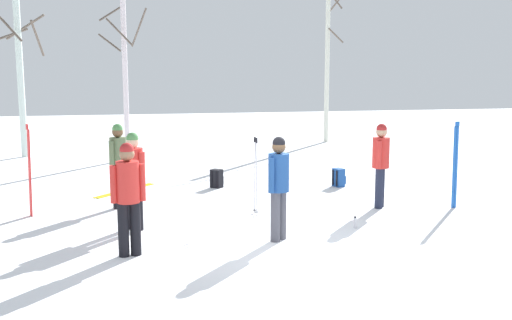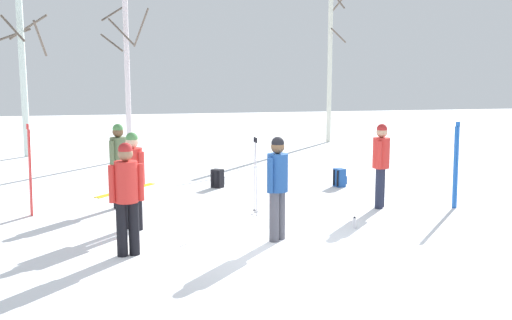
{
  "view_description": "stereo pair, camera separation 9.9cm",
  "coord_description": "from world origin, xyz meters",
  "px_view_note": "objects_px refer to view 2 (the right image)",
  "views": [
    {
      "loc": [
        -2.38,
        -8.64,
        2.74
      ],
      "look_at": [
        0.15,
        2.54,
        1.0
      ],
      "focal_mm": 40.78,
      "sensor_mm": 36.0,
      "label": 1
    },
    {
      "loc": [
        -2.29,
        -8.66,
        2.74
      ],
      "look_at": [
        0.15,
        2.54,
        1.0
      ],
      "focal_mm": 40.78,
      "sensor_mm": 36.0,
      "label": 2
    }
  ],
  "objects_px": {
    "ski_poles_0": "(255,174)",
    "person_0": "(127,192)",
    "person_1": "(119,160)",
    "water_bottle_0": "(354,223)",
    "birch_tree_2": "(127,72)",
    "ski_pair_planted_1": "(456,166)",
    "ski_pair_lying_0": "(126,190)",
    "backpack_1": "(218,179)",
    "birch_tree_1": "(23,65)",
    "person_3": "(278,182)",
    "person_4": "(133,174)",
    "person_2": "(381,160)",
    "birch_tree_3": "(330,65)",
    "backpack_0": "(340,178)",
    "ski_pair_planted_0": "(30,171)"
  },
  "relations": [
    {
      "from": "person_2",
      "to": "ski_pair_lying_0",
      "type": "distance_m",
      "value": 5.89
    },
    {
      "from": "person_0",
      "to": "person_3",
      "type": "distance_m",
      "value": 2.41
    },
    {
      "from": "ski_pair_planted_0",
      "to": "birch_tree_2",
      "type": "xyz_separation_m",
      "value": [
        1.84,
        7.08,
        1.84
      ]
    },
    {
      "from": "ski_pair_lying_0",
      "to": "birch_tree_3",
      "type": "relative_size",
      "value": 0.26
    },
    {
      "from": "person_1",
      "to": "person_2",
      "type": "bearing_deg",
      "value": -12.66
    },
    {
      "from": "person_0",
      "to": "backpack_1",
      "type": "distance_m",
      "value": 5.36
    },
    {
      "from": "person_4",
      "to": "person_1",
      "type": "bearing_deg",
      "value": 98.5
    },
    {
      "from": "birch_tree_3",
      "to": "water_bottle_0",
      "type": "bearing_deg",
      "value": -107.34
    },
    {
      "from": "person_0",
      "to": "person_1",
      "type": "bearing_deg",
      "value": 92.86
    },
    {
      "from": "birch_tree_1",
      "to": "person_2",
      "type": "bearing_deg",
      "value": -48.3
    },
    {
      "from": "ski_poles_0",
      "to": "birch_tree_3",
      "type": "height_order",
      "value": "birch_tree_3"
    },
    {
      "from": "person_2",
      "to": "birch_tree_3",
      "type": "bearing_deg",
      "value": 75.91
    },
    {
      "from": "person_1",
      "to": "ski_pair_planted_0",
      "type": "bearing_deg",
      "value": -165.58
    },
    {
      "from": "ski_poles_0",
      "to": "birch_tree_2",
      "type": "height_order",
      "value": "birch_tree_2"
    },
    {
      "from": "ski_pair_planted_1",
      "to": "backpack_1",
      "type": "relative_size",
      "value": 4.01
    },
    {
      "from": "person_2",
      "to": "birch_tree_1",
      "type": "xyz_separation_m",
      "value": [
        -8.23,
        9.24,
        1.97
      ]
    },
    {
      "from": "ski_pair_planted_1",
      "to": "birch_tree_3",
      "type": "bearing_deg",
      "value": 83.5
    },
    {
      "from": "birch_tree_1",
      "to": "birch_tree_3",
      "type": "bearing_deg",
      "value": 8.6
    },
    {
      "from": "person_2",
      "to": "person_3",
      "type": "xyz_separation_m",
      "value": [
        -2.62,
        -1.81,
        0.0
      ]
    },
    {
      "from": "backpack_0",
      "to": "birch_tree_1",
      "type": "relative_size",
      "value": 0.08
    },
    {
      "from": "person_4",
      "to": "ski_poles_0",
      "type": "xyz_separation_m",
      "value": [
        2.3,
        0.57,
        -0.18
      ]
    },
    {
      "from": "backpack_1",
      "to": "person_0",
      "type": "bearing_deg",
      "value": -113.19
    },
    {
      "from": "person_1",
      "to": "backpack_1",
      "type": "distance_m",
      "value": 2.87
    },
    {
      "from": "person_1",
      "to": "ski_pair_planted_0",
      "type": "relative_size",
      "value": 0.96
    },
    {
      "from": "person_0",
      "to": "person_4",
      "type": "distance_m",
      "value": 1.49
    },
    {
      "from": "ski_pair_lying_0",
      "to": "backpack_0",
      "type": "relative_size",
      "value": 3.48
    },
    {
      "from": "ski_pair_planted_1",
      "to": "birch_tree_3",
      "type": "distance_m",
      "value": 11.54
    },
    {
      "from": "person_1",
      "to": "birch_tree_2",
      "type": "height_order",
      "value": "birch_tree_2"
    },
    {
      "from": "birch_tree_1",
      "to": "birch_tree_3",
      "type": "relative_size",
      "value": 0.94
    },
    {
      "from": "ski_poles_0",
      "to": "person_0",
      "type": "bearing_deg",
      "value": -139.44
    },
    {
      "from": "ski_pair_lying_0",
      "to": "ski_pair_planted_1",
      "type": "bearing_deg",
      "value": -26.45
    },
    {
      "from": "backpack_1",
      "to": "birch_tree_1",
      "type": "height_order",
      "value": "birch_tree_1"
    },
    {
      "from": "person_3",
      "to": "ski_pair_planted_1",
      "type": "height_order",
      "value": "ski_pair_planted_1"
    },
    {
      "from": "ski_poles_0",
      "to": "birch_tree_1",
      "type": "bearing_deg",
      "value": 121.24
    },
    {
      "from": "ski_pair_planted_1",
      "to": "backpack_0",
      "type": "distance_m",
      "value": 3.09
    },
    {
      "from": "person_1",
      "to": "person_4",
      "type": "height_order",
      "value": "same"
    },
    {
      "from": "water_bottle_0",
      "to": "person_1",
      "type": "bearing_deg",
      "value": 148.03
    },
    {
      "from": "ski_pair_planted_0",
      "to": "ski_poles_0",
      "type": "height_order",
      "value": "ski_pair_planted_0"
    },
    {
      "from": "ski_poles_0",
      "to": "birch_tree_1",
      "type": "relative_size",
      "value": 0.27
    },
    {
      "from": "person_4",
      "to": "ski_pair_planted_1",
      "type": "relative_size",
      "value": 0.97
    },
    {
      "from": "person_1",
      "to": "ski_poles_0",
      "type": "bearing_deg",
      "value": -25.09
    },
    {
      "from": "person_4",
      "to": "birch_tree_1",
      "type": "relative_size",
      "value": 0.3
    },
    {
      "from": "person_0",
      "to": "person_2",
      "type": "bearing_deg",
      "value": 22.74
    },
    {
      "from": "ski_poles_0",
      "to": "backpack_1",
      "type": "bearing_deg",
      "value": 96.43
    },
    {
      "from": "ski_poles_0",
      "to": "backpack_1",
      "type": "distance_m",
      "value": 2.89
    },
    {
      "from": "person_2",
      "to": "person_1",
      "type": "bearing_deg",
      "value": 167.34
    },
    {
      "from": "ski_pair_planted_1",
      "to": "ski_pair_lying_0",
      "type": "height_order",
      "value": "ski_pair_planted_1"
    },
    {
      "from": "ski_pair_planted_1",
      "to": "birch_tree_2",
      "type": "bearing_deg",
      "value": 128.07
    },
    {
      "from": "person_0",
      "to": "water_bottle_0",
      "type": "xyz_separation_m",
      "value": [
        3.91,
        0.72,
        -0.88
      ]
    },
    {
      "from": "person_0",
      "to": "water_bottle_0",
      "type": "height_order",
      "value": "person_0"
    }
  ]
}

